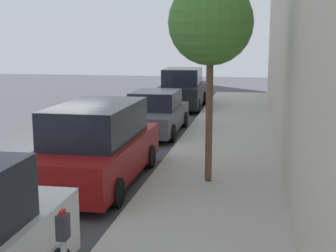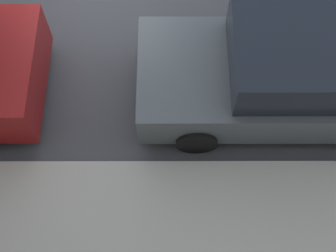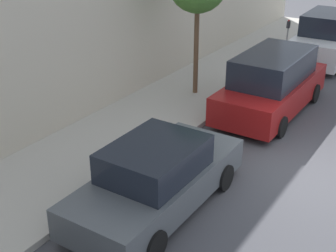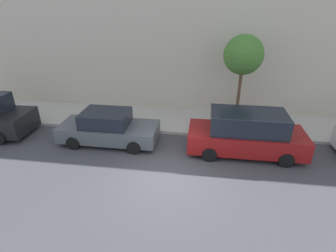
{
  "view_description": "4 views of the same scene",
  "coord_description": "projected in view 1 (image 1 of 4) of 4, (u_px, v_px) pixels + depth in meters",
  "views": [
    {
      "loc": [
        5.93,
        -13.38,
        3.37
      ],
      "look_at": [
        3.55,
        -0.78,
        1.0
      ],
      "focal_mm": 50.0,
      "sensor_mm": 36.0,
      "label": 1
    },
    {
      "loc": [
        6.02,
        1.22,
        6.5
      ],
      "look_at": [
        3.34,
        1.23,
        1.0
      ],
      "focal_mm": 50.0,
      "sensor_mm": 36.0,
      "label": 2
    },
    {
      "loc": [
        -2.37,
        9.92,
        5.85
      ],
      "look_at": [
        3.23,
        1.3,
        1.0
      ],
      "focal_mm": 50.0,
      "sensor_mm": 36.0,
      "label": 3
    },
    {
      "loc": [
        -7.99,
        -1.19,
        6.11
      ],
      "look_at": [
        2.4,
        0.28,
        1.0
      ],
      "focal_mm": 28.0,
      "sensor_mm": 36.0,
      "label": 4
    }
  ],
  "objects": [
    {
      "name": "street_tree",
      "position": [
        211.0,
        24.0,
        10.2
      ],
      "size": [
        1.87,
        1.87,
        4.53
      ],
      "color": "brown",
      "rests_on": "sidewalk"
    },
    {
      "name": "parked_suv_fourth",
      "position": [
        182.0,
        90.0,
        23.22
      ],
      "size": [
        2.1,
        4.86,
        1.98
      ],
      "color": "black",
      "rests_on": "ground_plane"
    },
    {
      "name": "parked_minivan_second",
      "position": [
        98.0,
        145.0,
        11.03
      ],
      "size": [
        2.02,
        4.9,
        1.9
      ],
      "color": "maroon",
      "rests_on": "ground_plane"
    },
    {
      "name": "parked_sedan_third",
      "position": [
        155.0,
        113.0,
        17.02
      ],
      "size": [
        1.92,
        4.51,
        1.54
      ],
      "color": "#4C5156",
      "rests_on": "ground_plane"
    },
    {
      "name": "sidewalk",
      "position": [
        223.0,
        154.0,
        13.68
      ],
      "size": [
        3.12,
        32.0,
        0.15
      ],
      "color": "#B2ADA3",
      "rests_on": "ground_plane"
    },
    {
      "name": "ground_plane",
      "position": [
        61.0,
        149.0,
        14.62
      ],
      "size": [
        60.0,
        60.0,
        0.0
      ],
      "primitive_type": "plane",
      "color": "#424247"
    }
  ]
}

